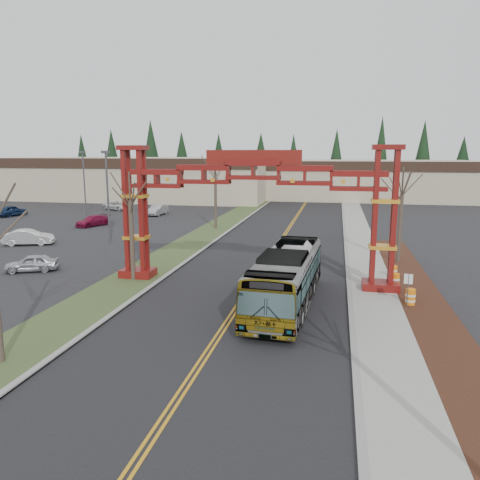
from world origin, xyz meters
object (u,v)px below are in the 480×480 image
(bare_tree_right_far, at_px, (402,195))
(barrel_south, at_px, (410,298))
(gateway_arch, at_px, (253,192))
(parked_car_near_b, at_px, (29,237))
(street_sign, at_px, (408,284))
(barrel_mid, at_px, (395,281))
(silver_sedan, at_px, (295,252))
(light_pole_near, at_px, (107,190))
(retail_building_east, at_px, (364,179))
(parked_car_mid_a, at_px, (92,221))
(bare_tree_median_mid, at_px, (130,202))
(parked_car_far_b, at_px, (117,206))
(bare_tree_median_far, at_px, (215,175))
(parked_car_mid_b, at_px, (11,211))
(light_pole_far, at_px, (140,174))
(light_pole_mid, at_px, (84,179))
(barrel_north, at_px, (394,272))
(retail_building_west, at_px, (146,178))
(parked_car_near_a, at_px, (32,263))
(parked_car_far_a, at_px, (157,210))
(transit_bus, at_px, (287,278))

(bare_tree_right_far, relative_size, barrel_south, 7.32)
(gateway_arch, bearing_deg, parked_car_near_b, 159.05)
(street_sign, xyz_separation_m, barrel_mid, (-0.19, 3.90, -0.93))
(silver_sedan, bearing_deg, light_pole_near, -179.65)
(retail_building_east, bearing_deg, gateway_arch, -99.17)
(parked_car_mid_a, bearing_deg, bare_tree_median_mid, -32.79)
(parked_car_far_b, height_order, bare_tree_median_far, bare_tree_median_far)
(parked_car_mid_b, xyz_separation_m, light_pole_far, (13.10, 13.01, 4.43))
(light_pole_mid, height_order, barrel_north, light_pole_mid)
(street_sign, bearing_deg, barrel_mid, 92.79)
(retail_building_east, xyz_separation_m, parked_car_mid_b, (-47.72, -35.98, -2.77))
(bare_tree_right_far, distance_m, light_pole_near, 26.02)
(barrel_mid, bearing_deg, bare_tree_median_mid, -175.41)
(parked_car_mid_b, relative_size, light_pole_far, 0.49)
(light_pole_near, relative_size, street_sign, 4.30)
(retail_building_west, relative_size, parked_car_near_a, 12.65)
(parked_car_far_a, relative_size, street_sign, 2.17)
(transit_bus, distance_m, barrel_south, 6.99)
(retail_building_east, xyz_separation_m, parked_car_near_a, (-26.18, -61.95, -2.89))
(retail_building_west, xyz_separation_m, transit_bus, (32.61, -57.96, -2.16))
(parked_car_mid_b, bearing_deg, street_sign, 160.63)
(barrel_north, bearing_deg, parked_car_near_b, 170.16)
(retail_building_west, distance_m, light_pole_near, 44.98)
(silver_sedan, bearing_deg, bare_tree_median_far, 139.55)
(parked_car_far_a, distance_m, barrel_mid, 41.09)
(parked_car_mid_b, bearing_deg, parked_car_near_b, 143.67)
(parked_car_far_b, relative_size, bare_tree_right_far, 0.62)
(retail_building_west, relative_size, parked_car_mid_a, 10.81)
(retail_building_east, distance_m, light_pole_mid, 50.88)
(silver_sedan, height_order, light_pole_far, light_pole_far)
(retail_building_west, relative_size, bare_tree_right_far, 6.24)
(parked_car_mid_a, relative_size, light_pole_far, 0.48)
(parked_car_mid_b, relative_size, barrel_north, 4.76)
(silver_sedan, distance_m, parked_car_mid_a, 28.15)
(bare_tree_median_mid, relative_size, light_pole_mid, 0.84)
(gateway_arch, xyz_separation_m, barrel_north, (9.13, 3.16, -5.53))
(bare_tree_median_mid, height_order, bare_tree_median_far, bare_tree_median_far)
(parked_car_far_b, relative_size, barrel_south, 4.53)
(transit_bus, relative_size, barrel_south, 11.44)
(barrel_south, bearing_deg, light_pole_mid, 140.54)
(transit_bus, distance_m, parked_car_near_a, 19.23)
(retail_building_west, bearing_deg, parked_car_near_a, -75.63)
(silver_sedan, height_order, barrel_south, silver_sedan)
(parked_car_mid_a, xyz_separation_m, barrel_north, (31.74, -17.11, -0.16))
(transit_bus, relative_size, parked_car_near_a, 3.17)
(parked_car_far_a, relative_size, bare_tree_median_far, 0.53)
(parked_car_near_a, xyz_separation_m, bare_tree_right_far, (26.18, 8.18, 4.67))
(retail_building_west, distance_m, bare_tree_right_far, 60.81)
(parked_car_near_a, height_order, parked_car_far_b, parked_car_far_b)
(street_sign, distance_m, barrel_north, 6.54)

